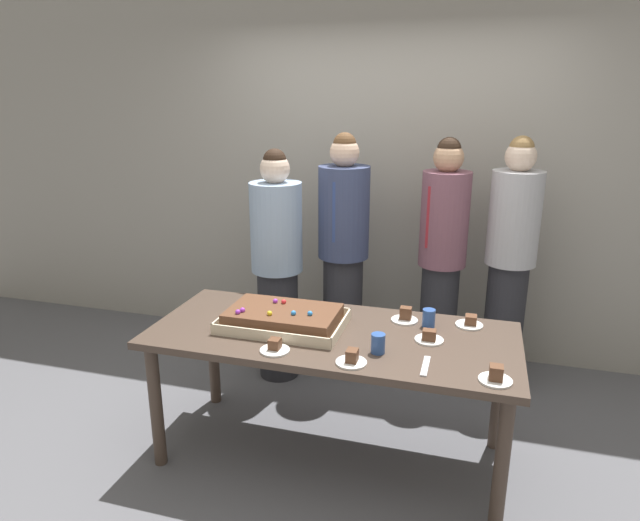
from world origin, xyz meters
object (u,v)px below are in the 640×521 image
Objects in this scene: plated_slice_near_left at (470,322)px; plated_slice_far_right at (352,359)px; person_striped_tie_right at (343,255)px; person_far_right_suit at (510,263)px; cake_server_utensil at (425,366)px; person_green_shirt_behind at (277,264)px; plated_slice_near_right at (496,376)px; plated_slice_center_front at (405,317)px; plated_slice_far_left at (429,338)px; party_table at (332,347)px; sheet_cake at (283,318)px; drink_cup_nearest at (429,318)px; drink_cup_middle at (378,343)px; person_serving_front at (442,259)px; plated_slice_center_back at (275,348)px.

plated_slice_far_right is (-0.53, -0.62, 0.00)m from plated_slice_near_left.
person_far_right_suit is at bearing 101.25° from person_striped_tie_right.
person_green_shirt_behind is (-1.15, 1.08, 0.08)m from cake_server_utensil.
plated_slice_near_right is 1.43m from person_far_right_suit.
plated_slice_center_front is at bearing 130.08° from plated_slice_near_right.
plated_slice_near_right is 1.00× the size of plated_slice_far_left.
party_table is at bearing 15.77° from person_striped_tie_right.
plated_slice_far_right reaches higher than plated_slice_near_left.
plated_slice_far_right is at bearing 19.69° from person_far_right_suit.
sheet_cake is 1.16m from plated_slice_near_right.
plated_slice_far_right is at bearing -119.62° from drink_cup_nearest.
drink_cup_middle reaches higher than plated_slice_far_right.
cake_server_utensil is 0.12× the size of person_serving_front.
drink_cup_nearest is (0.77, 0.22, 0.00)m from sheet_cake.
plated_slice_near_left is at bearing 71.52° from cake_server_utensil.
person_far_right_suit is at bearing 42.69° from sheet_cake.
drink_cup_middle is at bearing -132.33° from plated_slice_near_left.
drink_cup_nearest is at bearing 36.41° from plated_slice_center_back.
sheet_cake is 0.38× the size of person_serving_front.
plated_slice_center_front is (-0.16, 0.24, 0.00)m from plated_slice_far_left.
drink_cup_nearest and drink_cup_middle have the same top height.
cake_server_utensil is (0.80, -0.26, -0.04)m from sheet_cake.
plated_slice_far_right is (-0.33, -0.35, 0.00)m from plated_slice_far_left.
plated_slice_far_left is at bearing 133.85° from plated_slice_near_right.
plated_slice_near_right is 0.57m from drink_cup_middle.
person_far_right_suit is at bearing 73.40° from cake_server_utensil.
person_serving_front is at bearing 81.01° from person_green_shirt_behind.
party_table is 0.53m from plated_slice_far_left.
sheet_cake is at bearing 162.82° from drink_cup_middle.
person_green_shirt_behind is at bearing 158.41° from plated_slice_near_left.
drink_cup_middle is at bearing -17.18° from sheet_cake.
person_far_right_suit is at bearing 86.15° from plated_slice_near_right.
plated_slice_near_right reaches higher than plated_slice_near_left.
person_green_shirt_behind is at bearing 112.63° from sheet_cake.
sheet_cake is at bearing 164.63° from plated_slice_near_right.
party_table is 13.09× the size of plated_slice_far_left.
plated_slice_far_left is 1.07m from person_serving_front.
person_striped_tie_right is (0.43, 0.18, 0.06)m from person_green_shirt_behind.
drink_cup_nearest is at bearing 62.21° from drink_cup_middle.
plated_slice_near_right is 0.09× the size of person_serving_front.
plated_slice_center_back is 0.51m from drink_cup_middle.
plated_slice_far_right is (0.18, -0.32, 0.11)m from party_table.
plated_slice_far_right is 0.09× the size of person_striped_tie_right.
plated_slice_far_left is at bearing 36.34° from person_serving_front.
cake_server_utensil is at bearing 170.96° from plated_slice_near_right.
person_striped_tie_right is (0.09, 1.00, 0.09)m from sheet_cake.
person_serving_front reaches higher than person_green_shirt_behind.
person_green_shirt_behind is at bearing -31.93° from person_far_right_suit.
party_table is 0.38m from plated_slice_center_back.
person_serving_front reaches higher than plated_slice_center_back.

